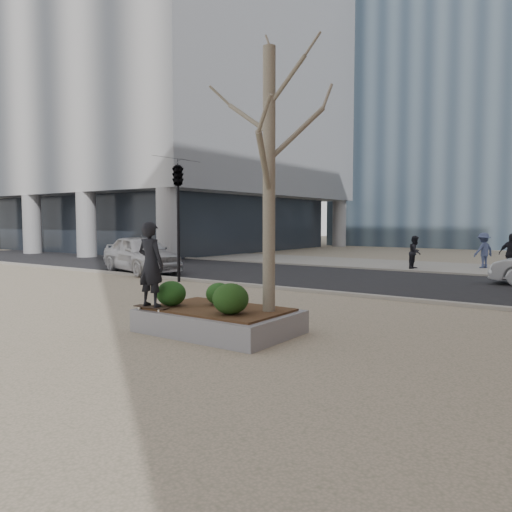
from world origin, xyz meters
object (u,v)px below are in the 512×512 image
Objects in this scene: skateboard at (151,308)px; skateboarder at (151,264)px; planter at (219,321)px; police_car at (141,254)px.

skateboard is 0.46× the size of skateboarder.
planter is 1.77m from skateboarder.
police_car reaches higher than skateboard.
skateboarder reaches higher than planter.
skateboard is 0.16× the size of police_car.
police_car is at bearing 134.29° from skateboard.
planter is 0.63× the size of police_car.
skateboarder is 11.90m from police_car.
skateboarder is (0.00, 0.00, 0.88)m from skateboard.
skateboard is 11.89m from police_car.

